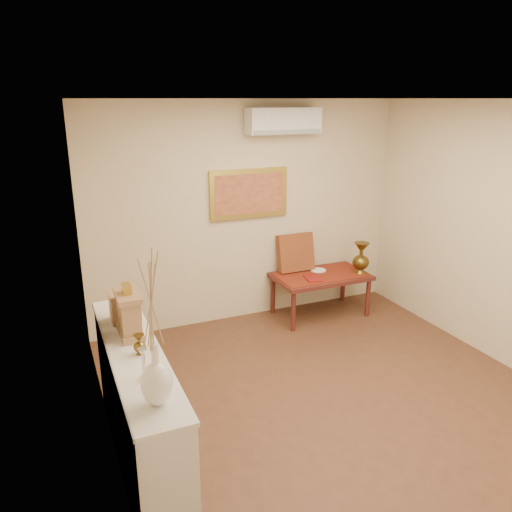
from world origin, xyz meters
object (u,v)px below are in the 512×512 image
white_vase (153,328)px  low_table (321,279)px  display_ledge (139,407)px  wooden_chest (120,307)px  mantel_clock (129,313)px  brass_urn_tall (361,255)px

white_vase → low_table: 3.87m
display_ledge → wooden_chest: 0.81m
white_vase → low_table: bearing=44.5°
mantel_clock → display_ledge: bearing=-95.1°
mantel_clock → low_table: (2.65, 1.63, -0.67)m
display_ledge → white_vase: bearing=-89.2°
white_vase → display_ledge: (-0.01, 0.74, -0.98)m
white_vase → brass_urn_tall: size_ratio=2.04×
brass_urn_tall → white_vase: bearing=-142.0°
white_vase → wooden_chest: white_vase is taller
low_table → white_vase: bearing=-135.5°
low_table → wooden_chest: bearing=-153.2°
white_vase → mantel_clock: (0.01, 0.99, -0.32)m
wooden_chest → mantel_clock: bearing=-84.6°
wooden_chest → brass_urn_tall: bearing=20.8°
wooden_chest → display_ledge: bearing=-89.5°
display_ledge → wooden_chest: (-0.00, 0.53, 0.61)m
wooden_chest → white_vase: bearing=-89.3°
mantel_clock → wooden_chest: 0.29m
white_vase → wooden_chest: size_ratio=4.05×
white_vase → display_ledge: size_ratio=0.49×
mantel_clock → low_table: bearing=31.6°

